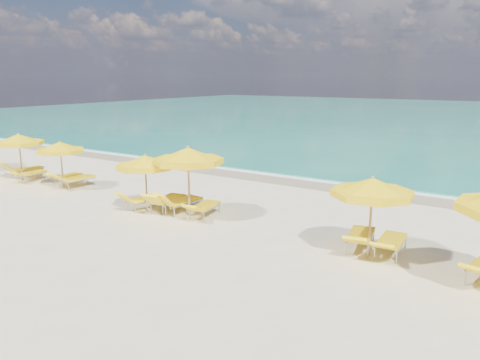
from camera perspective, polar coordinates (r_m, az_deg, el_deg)
The scene contains 20 objects.
ground_plane at distance 15.69m, azimuth -3.03°, elevation -5.28°, with size 120.00×120.00×0.00m, color beige.
ocean at distance 60.84m, azimuth 25.08°, elevation 6.86°, with size 120.00×80.00×0.30m, color #157661.
wet_sand_band at distance 21.87m, azimuth 8.54°, elevation -0.26°, with size 120.00×2.60×0.01m, color tan.
foam_line at distance 22.58m, azimuth 9.40°, elevation 0.11°, with size 120.00×1.20×0.03m, color white.
whitecap_near at distance 32.95m, azimuth 6.16°, elevation 4.11°, with size 14.00×0.36×0.05m, color white.
umbrella_1 at distance 23.99m, azimuth -25.37°, elevation 4.43°, with size 2.76×2.76×2.24m.
umbrella_2 at distance 21.69m, azimuth -21.07°, elevation 3.70°, with size 2.51×2.51×2.08m.
umbrella_3 at distance 16.89m, azimuth -11.48°, elevation 2.11°, with size 2.50×2.50×2.12m.
umbrella_4 at distance 16.09m, azimuth -6.34°, elevation 2.90°, with size 2.77×2.77×2.49m.
umbrella_5 at distance 12.84m, azimuth 15.83°, elevation -0.95°, with size 2.75×2.75×2.24m.
lounger_1_left at distance 24.92m, azimuth -24.64°, elevation 0.85°, with size 0.93×1.97×0.90m.
lounger_1_right at distance 23.96m, azimuth -24.06°, elevation 0.40°, with size 0.86×1.86×0.64m.
lounger_2_left at distance 22.68m, azimuth -20.31°, elevation 0.08°, with size 0.80×1.82×0.68m.
lounger_2_right at distance 21.81m, azimuth -19.29°, elevation -0.23°, with size 0.84×2.03×0.82m.
lounger_3_left at distance 17.63m, azimuth -11.68°, elevation -2.77°, with size 0.91×1.84×0.82m.
lounger_3_right at distance 17.23m, azimuth -8.83°, elevation -2.92°, with size 1.01×2.08×0.89m.
lounger_4_left at distance 16.95m, azimuth -7.20°, elevation -3.13°, with size 0.86×1.99×0.94m.
lounger_4_right at distance 16.38m, azimuth -4.37°, elevation -3.73°, with size 0.92×1.92×0.71m.
lounger_5_left at distance 13.75m, azimuth 14.44°, elevation -7.23°, with size 1.02×2.09×0.77m.
lounger_5_right at distance 13.57m, azimuth 17.84°, elevation -7.75°, with size 0.77×2.01×0.72m.
Camera 1 is at (8.90, -11.99, 4.80)m, focal length 35.00 mm.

